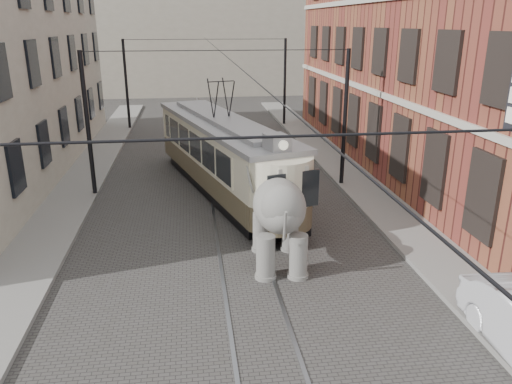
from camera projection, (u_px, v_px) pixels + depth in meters
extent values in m
plane|color=#3C3937|center=(241.00, 249.00, 16.30)|extent=(120.00, 120.00, 0.00)
cube|color=slate|center=(415.00, 237.00, 17.03)|extent=(2.00, 60.00, 0.15)
cube|color=slate|center=(32.00, 258.00, 15.47)|extent=(2.00, 60.00, 0.15)
cube|color=maroon|center=(445.00, 44.00, 24.18)|extent=(8.00, 26.00, 12.00)
cube|color=#9C9481|center=(200.00, 22.00, 51.57)|extent=(28.00, 10.00, 14.00)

